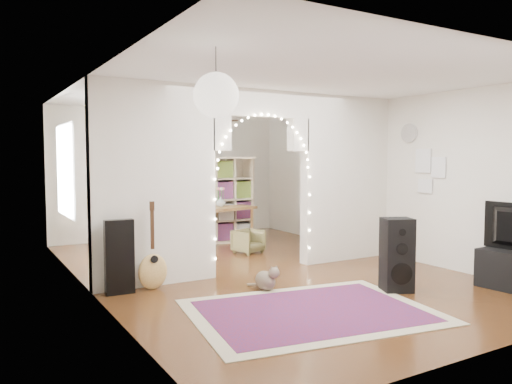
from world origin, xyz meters
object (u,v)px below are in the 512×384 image
floor_speaker (397,255)px  dining_chair_right (248,241)px  acoustic_guitar (153,257)px  dining_chair_left (140,244)px  dining_table (221,210)px  bookcase (213,200)px

floor_speaker → dining_chair_right: (-0.38, 3.15, -0.26)m
acoustic_guitar → dining_chair_left: 2.17m
dining_table → dining_chair_right: dining_table is taller
acoustic_guitar → dining_table: acoustic_guitar is taller
bookcase → dining_chair_left: size_ratio=3.33×
bookcase → dining_table: (0.00, -0.36, -0.18)m
bookcase → dining_chair_right: bookcase is taller
dining_chair_left → floor_speaker: bearing=-51.1°
floor_speaker → dining_chair_right: size_ratio=2.02×
acoustic_guitar → floor_speaker: bearing=-27.7°
dining_table → dining_chair_right: bearing=-97.1°
dining_table → floor_speaker: bearing=-95.3°
dining_chair_left → bookcase: bearing=31.2°
dining_chair_right → dining_table: bearing=77.0°
bookcase → dining_table: 0.40m
dining_chair_right → dining_chair_left: bearing=143.5°
acoustic_guitar → dining_table: (2.20, 2.45, 0.26)m
acoustic_guitar → floor_speaker: size_ratio=1.03×
acoustic_guitar → dining_chair_left: (0.48, 2.11, -0.19)m
floor_speaker → dining_table: 4.14m
bookcase → dining_table: size_ratio=1.28×
bookcase → dining_chair_right: size_ratio=3.70×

